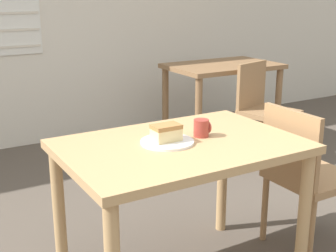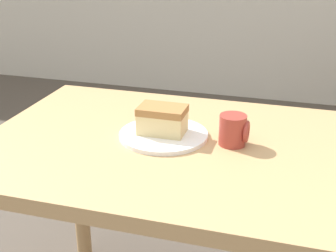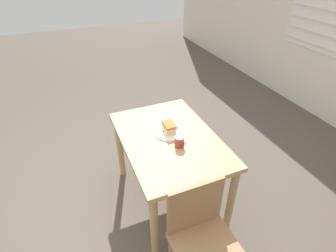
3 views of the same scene
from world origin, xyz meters
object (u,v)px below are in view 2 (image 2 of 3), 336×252
coffee_mug (234,130)px  dining_table_near (181,177)px  cake_slice (162,119)px  plate (164,135)px

coffee_mug → dining_table_near: bearing=-168.0°
cake_slice → dining_table_near: bearing=-23.8°
plate → cake_slice: size_ratio=1.91×
plate → coffee_mug: size_ratio=2.97×
plate → coffee_mug: 0.20m
dining_table_near → plate: bearing=157.1°
cake_slice → coffee_mug: bearing=0.6°
cake_slice → coffee_mug: cake_slice is taller
plate → cake_slice: bearing=145.2°
dining_table_near → plate: 0.13m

